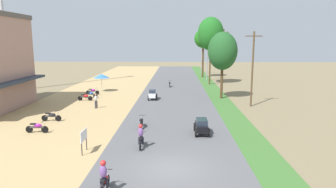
{
  "coord_description": "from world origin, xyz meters",
  "views": [
    {
      "loc": [
        0.26,
        -15.88,
        7.15
      ],
      "look_at": [
        -0.58,
        14.14,
        1.87
      ],
      "focal_mm": 32.07,
      "sensor_mm": 36.0,
      "label": 1
    }
  ],
  "objects_px": {
    "pedestrian_on_shoulder": "(96,100)",
    "motorbike_ahead_fourth": "(170,84)",
    "motorbike_foreground_rider": "(104,177)",
    "vendor_umbrella": "(102,76)",
    "streetlamp_near": "(207,54)",
    "car_hatchback_white": "(153,94)",
    "utility_pole_far": "(252,68)",
    "motorbike_ahead_third": "(141,122)",
    "median_tree_second": "(211,34)",
    "utility_pole_near": "(223,55)",
    "car_sedan_black": "(202,125)",
    "motorbike_ahead_second": "(141,136)",
    "parked_motorbike_second": "(52,116)",
    "parked_motorbike_nearest": "(37,127)",
    "street_signboard": "(84,137)",
    "streetlamp_mid": "(202,55)",
    "median_tree_nearest": "(223,51)",
    "parked_motorbike_fourth": "(91,94)",
    "parked_motorbike_fifth": "(93,91)",
    "median_tree_third": "(203,39)",
    "parked_motorbike_third": "(85,97)"
  },
  "relations": [
    {
      "from": "median_tree_third",
      "to": "motorbike_ahead_fourth",
      "type": "distance_m",
      "value": 16.04
    },
    {
      "from": "parked_motorbike_nearest",
      "to": "car_sedan_black",
      "type": "height_order",
      "value": "car_sedan_black"
    },
    {
      "from": "utility_pole_near",
      "to": "utility_pole_far",
      "type": "height_order",
      "value": "utility_pole_near"
    },
    {
      "from": "utility_pole_far",
      "to": "motorbike_ahead_second",
      "type": "height_order",
      "value": "utility_pole_far"
    },
    {
      "from": "utility_pole_near",
      "to": "motorbike_ahead_second",
      "type": "height_order",
      "value": "utility_pole_near"
    },
    {
      "from": "parked_motorbike_nearest",
      "to": "pedestrian_on_shoulder",
      "type": "distance_m",
      "value": 9.16
    },
    {
      "from": "pedestrian_on_shoulder",
      "to": "motorbike_ahead_third",
      "type": "distance_m",
      "value": 9.16
    },
    {
      "from": "parked_motorbike_third",
      "to": "motorbike_foreground_rider",
      "type": "distance_m",
      "value": 23.53
    },
    {
      "from": "street_signboard",
      "to": "motorbike_ahead_third",
      "type": "height_order",
      "value": "street_signboard"
    },
    {
      "from": "parked_motorbike_fifth",
      "to": "parked_motorbike_fourth",
      "type": "bearing_deg",
      "value": -80.49
    },
    {
      "from": "car_hatchback_white",
      "to": "motorbike_ahead_second",
      "type": "distance_m",
      "value": 16.97
    },
    {
      "from": "car_hatchback_white",
      "to": "motorbike_foreground_rider",
      "type": "height_order",
      "value": "motorbike_foreground_rider"
    },
    {
      "from": "parked_motorbike_fourth",
      "to": "parked_motorbike_fifth",
      "type": "xyz_separation_m",
      "value": [
        -0.4,
        2.4,
        0.0
      ]
    },
    {
      "from": "streetlamp_near",
      "to": "motorbike_foreground_rider",
      "type": "distance_m",
      "value": 42.62
    },
    {
      "from": "median_tree_second",
      "to": "utility_pole_far",
      "type": "distance_m",
      "value": 17.66
    },
    {
      "from": "utility_pole_near",
      "to": "vendor_umbrella",
      "type": "bearing_deg",
      "value": -152.18
    },
    {
      "from": "median_tree_second",
      "to": "median_tree_third",
      "type": "bearing_deg",
      "value": 91.83
    },
    {
      "from": "vendor_umbrella",
      "to": "utility_pole_near",
      "type": "bearing_deg",
      "value": 27.82
    },
    {
      "from": "motorbike_ahead_second",
      "to": "car_hatchback_white",
      "type": "bearing_deg",
      "value": 91.87
    },
    {
      "from": "vendor_umbrella",
      "to": "streetlamp_near",
      "type": "distance_m",
      "value": 20.61
    },
    {
      "from": "utility_pole_far",
      "to": "motorbike_ahead_third",
      "type": "bearing_deg",
      "value": -141.59
    },
    {
      "from": "motorbike_foreground_rider",
      "to": "motorbike_ahead_fourth",
      "type": "distance_m",
      "value": 33.79
    },
    {
      "from": "street_signboard",
      "to": "median_tree_second",
      "type": "distance_m",
      "value": 34.42
    },
    {
      "from": "utility_pole_far",
      "to": "motorbike_foreground_rider",
      "type": "xyz_separation_m",
      "value": [
        -11.68,
        -19.83,
        -3.43
      ]
    },
    {
      "from": "utility_pole_far",
      "to": "streetlamp_near",
      "type": "bearing_deg",
      "value": 97.29
    },
    {
      "from": "parked_motorbike_nearest",
      "to": "parked_motorbike_fourth",
      "type": "xyz_separation_m",
      "value": [
        0.0,
        14.83,
        0.0
      ]
    },
    {
      "from": "parked_motorbike_fifth",
      "to": "median_tree_nearest",
      "type": "distance_m",
      "value": 17.94
    },
    {
      "from": "utility_pole_far",
      "to": "motorbike_ahead_third",
      "type": "xyz_separation_m",
      "value": [
        -11.19,
        -8.88,
        -3.72
      ]
    },
    {
      "from": "median_tree_second",
      "to": "streetlamp_near",
      "type": "xyz_separation_m",
      "value": [
        -0.01,
        4.69,
        -3.45
      ]
    },
    {
      "from": "car_hatchback_white",
      "to": "median_tree_third",
      "type": "bearing_deg",
      "value": 70.93
    },
    {
      "from": "parked_motorbike_second",
      "to": "streetlamp_mid",
      "type": "xyz_separation_m",
      "value": [
        16.73,
        40.06,
        3.76
      ]
    },
    {
      "from": "pedestrian_on_shoulder",
      "to": "motorbike_ahead_fourth",
      "type": "relative_size",
      "value": 0.9
    },
    {
      "from": "vendor_umbrella",
      "to": "median_tree_nearest",
      "type": "height_order",
      "value": "median_tree_nearest"
    },
    {
      "from": "streetlamp_near",
      "to": "parked_motorbike_second",
      "type": "bearing_deg",
      "value": -120.21
    },
    {
      "from": "car_sedan_black",
      "to": "car_hatchback_white",
      "type": "bearing_deg",
      "value": 109.49
    },
    {
      "from": "car_hatchback_white",
      "to": "median_tree_nearest",
      "type": "bearing_deg",
      "value": 7.78
    },
    {
      "from": "median_tree_nearest",
      "to": "motorbike_ahead_third",
      "type": "height_order",
      "value": "median_tree_nearest"
    },
    {
      "from": "parked_motorbike_nearest",
      "to": "motorbike_ahead_second",
      "type": "xyz_separation_m",
      "value": [
        8.52,
        -3.09,
        0.3
      ]
    },
    {
      "from": "parked_motorbike_second",
      "to": "utility_pole_near",
      "type": "xyz_separation_m",
      "value": [
        19.2,
        26.07,
        4.23
      ]
    },
    {
      "from": "median_tree_second",
      "to": "utility_pole_near",
      "type": "relative_size",
      "value": 1.2
    },
    {
      "from": "parked_motorbike_fourth",
      "to": "motorbike_ahead_third",
      "type": "height_order",
      "value": "motorbike_ahead_third"
    },
    {
      "from": "motorbike_ahead_fourth",
      "to": "car_sedan_black",
      "type": "bearing_deg",
      "value": -82.96
    },
    {
      "from": "street_signboard",
      "to": "streetlamp_near",
      "type": "distance_m",
      "value": 38.27
    },
    {
      "from": "motorbike_foreground_rider",
      "to": "motorbike_ahead_second",
      "type": "height_order",
      "value": "same"
    },
    {
      "from": "streetlamp_near",
      "to": "car_hatchback_white",
      "type": "bearing_deg",
      "value": -114.71
    },
    {
      "from": "car_sedan_black",
      "to": "motorbike_ahead_third",
      "type": "xyz_separation_m",
      "value": [
        -4.85,
        1.62,
        -0.17
      ]
    },
    {
      "from": "motorbike_ahead_third",
      "to": "motorbike_ahead_fourth",
      "type": "relative_size",
      "value": 1.0
    },
    {
      "from": "parked_motorbike_fourth",
      "to": "vendor_umbrella",
      "type": "relative_size",
      "value": 0.71
    },
    {
      "from": "parked_motorbike_second",
      "to": "streetlamp_near",
      "type": "relative_size",
      "value": 0.21
    },
    {
      "from": "parked_motorbike_nearest",
      "to": "street_signboard",
      "type": "relative_size",
      "value": 1.2
    }
  ]
}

